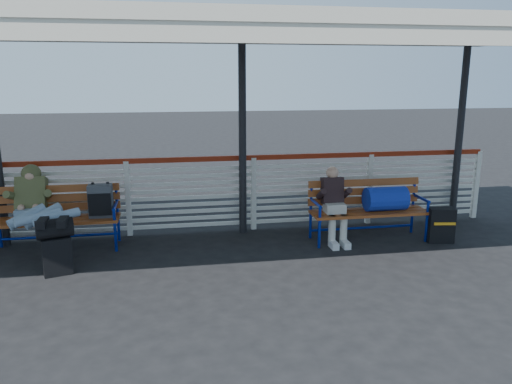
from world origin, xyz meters
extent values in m
plane|color=black|center=(0.00, 0.00, 0.00)|extent=(60.00, 60.00, 0.00)
cube|color=silver|center=(0.00, 1.90, 0.60)|extent=(12.00, 0.04, 1.04)
cube|color=maroon|center=(0.00, 1.90, 1.20)|extent=(12.00, 0.06, 0.08)
cube|color=silver|center=(6.00, 1.90, 0.60)|extent=(0.08, 0.08, 1.20)
cube|color=silver|center=(0.00, 0.90, 3.08)|extent=(12.60, 3.60, 0.16)
cube|color=silver|center=(0.00, -0.85, 2.95)|extent=(12.60, 0.06, 0.30)
cylinder|color=black|center=(1.80, 1.75, 1.50)|extent=(0.12, 0.12, 3.00)
cylinder|color=black|center=(5.50, 1.75, 1.50)|extent=(0.12, 0.12, 3.00)
cube|color=black|center=(-0.80, 0.42, 0.24)|extent=(0.40, 0.31, 0.49)
cylinder|color=black|center=(-0.80, 0.42, 0.61)|extent=(0.50, 0.37, 0.25)
cube|color=#983F1D|center=(-1.00, 1.37, 0.45)|extent=(1.80, 0.50, 0.04)
cube|color=#983F1D|center=(-1.00, 1.63, 0.72)|extent=(1.80, 0.10, 0.40)
cylinder|color=#0E249C|center=(-0.15, 1.17, 0.23)|extent=(0.04, 0.04, 0.45)
cylinder|color=#0E249C|center=(-0.15, 1.64, 0.45)|extent=(0.04, 0.04, 0.90)
cube|color=#515359|center=(-0.35, 1.39, 0.71)|extent=(0.34, 0.21, 0.48)
cube|color=#983F1D|center=(3.65, 1.00, 0.45)|extent=(1.80, 0.50, 0.04)
cube|color=#983F1D|center=(3.65, 1.26, 0.72)|extent=(1.80, 0.10, 0.40)
cylinder|color=#0E249C|center=(2.80, 0.80, 0.23)|extent=(0.04, 0.04, 0.45)
cylinder|color=#0E249C|center=(4.50, 0.80, 0.23)|extent=(0.04, 0.04, 0.45)
cylinder|color=#0E249C|center=(2.80, 1.27, 0.45)|extent=(0.04, 0.04, 0.90)
cylinder|color=#0E249C|center=(4.50, 1.27, 0.45)|extent=(0.04, 0.04, 0.90)
cylinder|color=#102395|center=(3.90, 1.00, 0.65)|extent=(0.63, 0.37, 0.37)
cube|color=#92AAC4|center=(-1.35, 1.42, 0.54)|extent=(0.36, 0.26, 0.18)
cube|color=#50522C|center=(-1.35, 1.62, 0.80)|extent=(0.42, 0.38, 0.53)
sphere|color=#50522C|center=(-1.35, 1.72, 1.08)|extent=(0.28, 0.28, 0.28)
sphere|color=tan|center=(-1.35, 1.68, 1.07)|extent=(0.21, 0.21, 0.21)
cube|color=black|center=(-0.92, 0.36, 0.71)|extent=(0.11, 0.27, 0.10)
cube|color=black|center=(-0.68, 0.36, 0.71)|extent=(0.11, 0.27, 0.10)
cube|color=beige|center=(3.10, 1.03, 0.53)|extent=(0.30, 0.24, 0.16)
cube|color=black|center=(3.10, 1.17, 0.78)|extent=(0.32, 0.23, 0.42)
sphere|color=tan|center=(3.10, 1.19, 1.05)|extent=(0.19, 0.19, 0.19)
cylinder|color=beige|center=(3.01, 0.85, 0.24)|extent=(0.11, 0.11, 0.46)
cylinder|color=beige|center=(3.19, 0.85, 0.24)|extent=(0.11, 0.11, 0.46)
cube|color=silver|center=(3.01, 0.75, 0.05)|extent=(0.10, 0.24, 0.10)
cube|color=silver|center=(3.19, 0.75, 0.05)|extent=(0.10, 0.24, 0.10)
cube|color=black|center=(4.70, 0.75, 0.27)|extent=(0.41, 0.27, 0.54)
cube|color=orange|center=(4.70, 0.63, 0.32)|extent=(0.32, 0.07, 0.04)
camera|label=1|loc=(0.67, -5.93, 2.49)|focal=35.00mm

